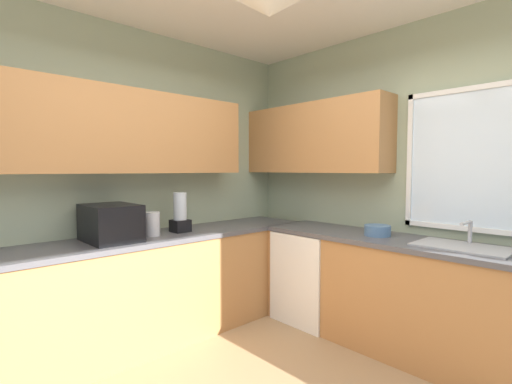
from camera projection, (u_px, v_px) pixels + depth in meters
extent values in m
cube|color=#9EAD8E|center=(419.00, 182.00, 3.18)|extent=(3.79, 0.06, 2.75)
cube|color=#9EAD8E|center=(122.00, 181.00, 3.28)|extent=(0.06, 3.77, 2.75)
cube|color=silver|center=(479.00, 159.00, 2.81)|extent=(1.02, 0.02, 1.05)
cube|color=white|center=(481.00, 87.00, 2.77)|extent=(1.10, 0.04, 0.04)
cube|color=white|center=(476.00, 230.00, 2.83)|extent=(1.10, 0.04, 0.04)
cube|color=white|center=(410.00, 160.00, 3.19)|extent=(0.04, 0.04, 1.13)
cube|color=#AD7542|center=(106.00, 130.00, 2.98)|extent=(0.32, 2.56, 0.70)
cube|color=#AD7542|center=(313.00, 139.00, 3.77)|extent=(1.64, 0.32, 0.70)
cone|color=silver|center=(269.00, 3.00, 1.86)|extent=(0.44, 0.44, 0.14)
cube|color=#AD7542|center=(141.00, 293.00, 3.08)|extent=(0.62, 3.35, 0.88)
cube|color=#4C4C51|center=(140.00, 239.00, 3.06)|extent=(0.65, 3.38, 0.04)
cube|color=#AD7542|center=(425.00, 303.00, 2.85)|extent=(2.85, 0.62, 0.88)
cube|color=#4C4C51|center=(426.00, 245.00, 2.82)|extent=(2.88, 0.65, 0.04)
cube|color=white|center=(313.00, 275.00, 3.62)|extent=(0.60, 0.60, 0.87)
cube|color=black|center=(111.00, 223.00, 2.88)|extent=(0.48, 0.36, 0.29)
cylinder|color=#B7B7BC|center=(152.00, 224.00, 3.11)|extent=(0.13, 0.13, 0.21)
cube|color=#9EA0A5|center=(462.00, 247.00, 2.64)|extent=(0.63, 0.40, 0.02)
cylinder|color=#B7B7BC|center=(470.00, 233.00, 2.74)|extent=(0.03, 0.03, 0.18)
cylinder|color=#B7B7BC|center=(466.00, 223.00, 2.67)|extent=(0.02, 0.20, 0.02)
cylinder|color=#4C7099|center=(377.00, 230.00, 3.12)|extent=(0.22, 0.22, 0.09)
cube|color=black|center=(180.00, 226.00, 3.32)|extent=(0.15, 0.15, 0.11)
cylinder|color=#B2BCC6|center=(180.00, 206.00, 3.31)|extent=(0.12, 0.12, 0.25)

